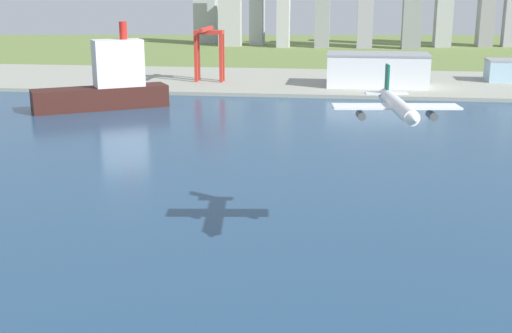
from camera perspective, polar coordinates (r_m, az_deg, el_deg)
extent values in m
plane|color=olive|center=(314.66, 3.62, 2.37)|extent=(2400.00, 2400.00, 0.00)
cube|color=navy|center=(256.63, 2.64, -0.54)|extent=(840.00, 360.00, 0.15)
cube|color=#979A8B|center=(501.28, 5.24, 7.26)|extent=(840.00, 140.00, 2.50)
cylinder|color=white|center=(169.93, 12.04, 5.15)|extent=(7.97, 33.97, 3.71)
cone|color=white|center=(152.28, 13.38, 3.94)|extent=(4.01, 4.49, 3.52)
cube|color=white|center=(171.66, 11.92, 5.06)|extent=(32.53, 11.42, 0.50)
cube|color=#0C5947|center=(184.06, 11.18, 7.22)|extent=(1.01, 4.08, 8.89)
cube|color=white|center=(184.53, 11.13, 6.20)|extent=(11.84, 5.14, 0.36)
cylinder|color=#4C4F54|center=(173.03, 14.85, 4.27)|extent=(2.62, 4.95, 2.04)
cylinder|color=#4C4F54|center=(169.49, 8.98, 4.38)|extent=(2.62, 4.95, 2.04)
cube|color=#381914|center=(402.41, -13.18, 5.75)|extent=(76.02, 56.09, 12.72)
cube|color=silver|center=(401.95, -11.75, 8.69)|extent=(31.95, 27.73, 27.15)
cylinder|color=red|center=(401.21, -11.34, 11.38)|extent=(4.41, 4.41, 10.18)
cube|color=#B72D23|center=(489.46, -5.18, 9.23)|extent=(2.20, 2.20, 34.18)
cube|color=#B72D23|center=(485.70, -3.03, 9.23)|extent=(2.20, 2.20, 34.18)
cube|color=#B72D23|center=(497.22, -4.98, 9.33)|extent=(2.20, 2.20, 34.18)
cube|color=#B72D23|center=(493.52, -2.86, 9.32)|extent=(2.20, 2.20, 34.18)
cube|color=#B72D23|center=(489.87, -4.06, 11.43)|extent=(20.85, 10.00, 2.80)
cube|color=#B72D23|center=(480.38, -4.30, 11.69)|extent=(2.60, 38.14, 2.60)
cube|color=white|center=(474.51, 10.36, 8.10)|extent=(68.59, 34.84, 21.54)
cube|color=gray|center=(473.30, 10.43, 9.46)|extent=(69.96, 35.53, 1.20)
cube|color=#A6A8AF|center=(872.53, -4.35, 13.23)|extent=(27.98, 21.49, 82.23)
cube|color=#ADAEAF|center=(821.95, -2.25, 13.34)|extent=(27.06, 14.80, 87.93)
cube|color=#9CA0A8|center=(841.12, 0.10, 12.62)|extent=(16.33, 27.14, 65.24)
cube|color=gray|center=(804.81, 5.72, 12.44)|extent=(17.05, 15.70, 65.30)
cube|color=gray|center=(863.25, 19.21, 13.16)|extent=(16.60, 27.59, 103.87)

